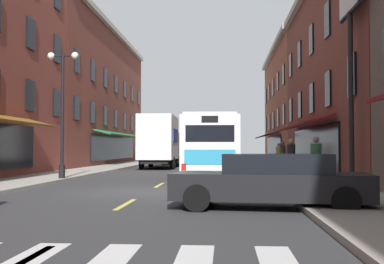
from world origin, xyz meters
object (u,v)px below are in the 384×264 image
sedan_near (272,181)px  pedestrian_rear (291,158)px  transit_bus (210,146)px  box_truck (160,142)px  pedestrian_mid (316,162)px  pedestrian_far (279,156)px  street_lamp_twin (63,108)px  pedestrian_near (283,155)px  sedan_mid (174,157)px  billboard_sign (350,28)px

sedan_near → pedestrian_rear: size_ratio=2.78×
transit_bus → box_truck: 9.81m
pedestrian_mid → pedestrian_rear: bearing=133.7°
pedestrian_far → street_lamp_twin: 13.15m
box_truck → transit_bus: bearing=-66.0°
pedestrian_near → pedestrian_mid: pedestrian_near is taller
sedan_mid → pedestrian_mid: (7.63, -27.49, 0.38)m
transit_bus → pedestrian_near: size_ratio=6.82×
billboard_sign → transit_bus: 11.06m
pedestrian_near → street_lamp_twin: (-10.91, -9.10, 2.20)m
sedan_mid → pedestrian_rear: size_ratio=2.59×
box_truck → street_lamp_twin: street_lamp_twin is taller
sedan_mid → street_lamp_twin: (-2.66, -22.59, 2.62)m
billboard_sign → sedan_near: bearing=-122.5°
street_lamp_twin → pedestrian_rear: bearing=0.7°
sedan_near → sedan_mid: size_ratio=1.07×
pedestrian_near → street_lamp_twin: size_ratio=0.31×
pedestrian_rear → sedan_mid: bearing=-86.8°
sedan_mid → pedestrian_rear: (7.53, -22.46, 0.39)m
pedestrian_mid → pedestrian_rear: size_ratio=0.99×
sedan_near → pedestrian_rear: 9.31m
transit_bus → sedan_near: transit_bus is taller
transit_bus → pedestrian_rear: bearing=-53.0°
sedan_mid → billboard_sign: bearing=-71.1°
sedan_near → pedestrian_near: pedestrian_near is taller
transit_bus → pedestrian_near: transit_bus is taller
billboard_sign → street_lamp_twin: billboard_sign is taller
billboard_sign → pedestrian_near: billboard_sign is taller
transit_bus → street_lamp_twin: 8.38m
sedan_mid → pedestrian_far: size_ratio=2.72×
sedan_mid → pedestrian_mid: size_ratio=2.62×
billboard_sign → pedestrian_rear: size_ratio=4.24×
street_lamp_twin → box_truck: bearing=79.7°
box_truck → pedestrian_rear: box_truck is taller
pedestrian_near → transit_bus: bearing=43.1°
box_truck → billboard_sign: bearing=-62.7°
pedestrian_rear → pedestrian_mid: bearing=75.8°
sedan_near → pedestrian_near: size_ratio=2.79×
pedestrian_far → sedan_near: bearing=-148.7°
box_truck → street_lamp_twin: 14.23m
pedestrian_far → pedestrian_rear: bearing=-144.0°
pedestrian_near → billboard_sign: bearing=93.7°
sedan_mid → pedestrian_far: 16.95m
transit_bus → pedestrian_far: 4.79m
sedan_near → pedestrian_mid: bearing=65.7°
sedan_mid → pedestrian_near: size_ratio=2.60×
pedestrian_far → pedestrian_rear: size_ratio=0.95×
transit_bus → pedestrian_far: size_ratio=7.14×
pedestrian_near → street_lamp_twin: 14.38m
billboard_sign → pedestrian_near: size_ratio=4.26×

